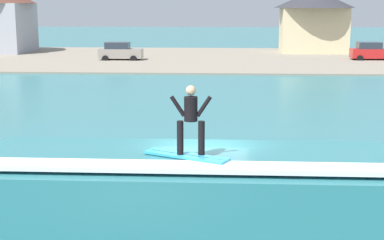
# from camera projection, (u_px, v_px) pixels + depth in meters

# --- Properties ---
(ground_plane) EXTENTS (260.00, 260.00, 0.00)m
(ground_plane) POSITION_uv_depth(u_px,v_px,m) (202.00, 206.00, 16.48)
(ground_plane) COLOR #317278
(wave_crest) EXTENTS (10.74, 4.26, 1.88)m
(wave_crest) POSITION_uv_depth(u_px,v_px,m) (185.00, 188.00, 15.17)
(wave_crest) COLOR #2E747A
(wave_crest) RESTS_ON ground_plane
(surfboard) EXTENTS (2.15, 1.39, 0.06)m
(surfboard) POSITION_uv_depth(u_px,v_px,m) (186.00, 156.00, 14.32)
(surfboard) COLOR #33A5CC
(surfboard) RESTS_ON wave_crest
(surfer) EXTENTS (1.00, 0.32, 1.68)m
(surfer) POSITION_uv_depth(u_px,v_px,m) (191.00, 116.00, 14.14)
(surfer) COLOR black
(surfer) RESTS_ON surfboard
(shoreline_bank) EXTENTS (120.00, 27.46, 0.15)m
(shoreline_bank) POSITION_uv_depth(u_px,v_px,m) (220.00, 58.00, 60.22)
(shoreline_bank) COLOR gray
(shoreline_bank) RESTS_ON ground_plane
(car_near_shore) EXTENTS (4.19, 2.03, 1.86)m
(car_near_shore) POSITION_uv_depth(u_px,v_px,m) (120.00, 52.00, 57.90)
(car_near_shore) COLOR gray
(car_near_shore) RESTS_ON ground_plane
(car_far_shore) EXTENTS (4.03, 2.13, 1.86)m
(car_far_shore) POSITION_uv_depth(u_px,v_px,m) (371.00, 51.00, 57.98)
(car_far_shore) COLOR red
(car_far_shore) RESTS_ON ground_plane
(house_gabled_white) EXTENTS (8.90, 8.90, 7.10)m
(house_gabled_white) POSITION_uv_depth(u_px,v_px,m) (314.00, 16.00, 66.05)
(house_gabled_white) COLOR beige
(house_gabled_white) RESTS_ON ground_plane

